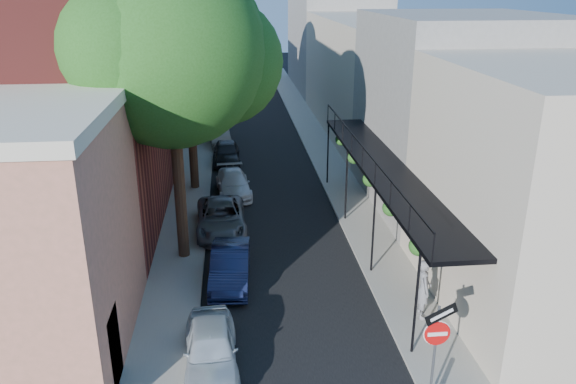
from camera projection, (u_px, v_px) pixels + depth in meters
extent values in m
cube|color=black|center=(256.00, 131.00, 41.38)|extent=(6.00, 64.00, 0.01)
cube|color=gray|center=(201.00, 132.00, 40.98)|extent=(2.00, 64.00, 0.12)
cube|color=gray|center=(310.00, 129.00, 41.74)|extent=(2.00, 64.00, 0.12)
cube|color=beige|center=(114.00, 348.00, 14.85)|extent=(0.10, 1.20, 2.20)
cube|color=maroon|center=(32.00, 92.00, 23.43)|extent=(10.00, 12.00, 12.00)
cube|color=gray|center=(149.00, 42.00, 23.20)|extent=(0.06, 7.00, 4.00)
cube|color=gray|center=(115.00, 81.00, 35.23)|extent=(8.00, 12.00, 9.00)
cube|color=#B9AD99|center=(145.00, 49.00, 48.11)|extent=(8.00, 16.00, 10.00)
cube|color=tan|center=(163.00, 44.00, 61.51)|extent=(8.00, 12.00, 8.00)
cube|color=#B9AD99|center=(570.00, 191.00, 17.99)|extent=(8.00, 9.00, 8.00)
cube|color=gray|center=(458.00, 112.00, 26.67)|extent=(8.00, 10.00, 9.00)
cube|color=#B9AD99|center=(378.00, 75.00, 40.83)|extent=(8.00, 20.00, 8.00)
cube|color=gray|center=(335.00, 38.00, 57.26)|extent=(8.00, 16.00, 10.00)
cube|color=black|center=(386.00, 168.00, 21.91)|extent=(2.00, 16.00, 0.15)
cube|color=black|center=(363.00, 147.00, 21.51)|extent=(0.05, 16.00, 0.05)
cylinder|color=black|center=(416.00, 301.00, 15.89)|extent=(0.08, 0.08, 3.40)
cylinder|color=black|center=(328.00, 152.00, 29.87)|extent=(0.08, 0.08, 3.40)
sphere|color=#1F4D16|center=(419.00, 246.00, 16.42)|extent=(0.60, 0.60, 0.60)
sphere|color=#1F4D16|center=(370.00, 179.00, 22.01)|extent=(0.60, 0.60, 0.60)
sphere|color=#1F4D16|center=(341.00, 140.00, 27.60)|extent=(0.60, 0.60, 0.60)
cylinder|color=#595B60|center=(434.00, 356.00, 14.14)|extent=(0.07, 0.07, 2.90)
cylinder|color=red|center=(437.00, 333.00, 13.85)|extent=(0.66, 0.04, 0.66)
cube|color=white|center=(438.00, 334.00, 13.83)|extent=(0.50, 0.02, 0.10)
cylinder|color=white|center=(437.00, 333.00, 13.87)|extent=(0.70, 0.02, 0.70)
cube|color=black|center=(441.00, 314.00, 13.66)|extent=(0.89, 0.15, 0.58)
cube|color=white|center=(442.00, 315.00, 13.63)|extent=(0.60, 0.10, 0.31)
cylinder|color=#372416|center=(179.00, 174.00, 21.16)|extent=(0.44, 0.44, 7.00)
sphere|color=#1F4D16|center=(170.00, 52.00, 19.58)|extent=(6.80, 6.80, 6.80)
sphere|color=#1F4D16|center=(220.00, 62.00, 20.86)|extent=(4.76, 4.76, 4.76)
cylinder|color=#372416|center=(192.00, 131.00, 28.74)|extent=(0.44, 0.44, 6.30)
sphere|color=#1F4D16|center=(187.00, 50.00, 27.32)|extent=(6.00, 6.00, 6.00)
sphere|color=#1F4D16|center=(218.00, 58.00, 28.48)|extent=(4.20, 4.20, 4.20)
cylinder|color=#372416|center=(199.00, 90.00, 36.94)|extent=(0.44, 0.44, 7.35)
sphere|color=#1F4D16|center=(195.00, 15.00, 35.29)|extent=(7.00, 7.00, 7.00)
sphere|color=#1F4D16|center=(224.00, 22.00, 36.61)|extent=(4.90, 4.90, 4.90)
imported|color=silver|center=(211.00, 348.00, 15.78)|extent=(1.67, 3.78, 1.26)
imported|color=#121838|center=(230.00, 266.00, 20.35)|extent=(1.56, 3.97, 1.29)
imported|color=slate|center=(221.00, 218.00, 24.54)|extent=(2.25, 4.63, 1.27)
imported|color=silver|center=(233.00, 184.00, 28.88)|extent=(1.98, 4.13, 1.16)
imported|color=black|center=(227.00, 153.00, 33.91)|extent=(1.60, 3.88, 1.31)
imported|color=#6B655A|center=(220.00, 136.00, 37.68)|extent=(1.68, 3.80, 1.21)
imported|color=slate|center=(423.00, 289.00, 17.89)|extent=(0.56, 0.79, 2.01)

